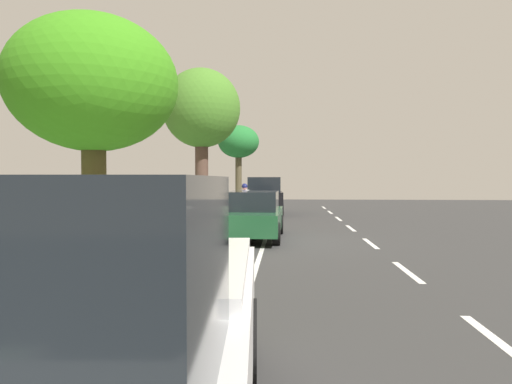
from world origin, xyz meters
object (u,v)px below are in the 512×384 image
object	(u,v)px
parked_sedan_green_second	(253,215)
parked_pickup_white_mid	(77,362)
pedestrian_on_phone	(174,199)
fire_hydrant	(160,247)
parked_suv_black_nearest	(264,195)
cyclist_with_backpack	(244,198)
street_tree_far_end	(93,87)
street_tree_near_cyclist	(239,143)
bicycle_at_curb	(248,214)
street_tree_mid_block	(201,111)

from	to	relation	value
parked_sedan_green_second	parked_pickup_white_mid	world-z (taller)	parked_pickup_white_mid
pedestrian_on_phone	fire_hydrant	size ratio (longest dim) A/B	2.08
parked_suv_black_nearest	cyclist_with_backpack	size ratio (longest dim) A/B	2.81
street_tree_far_end	pedestrian_on_phone	bearing A→B (deg)	-82.45
street_tree_near_cyclist	fire_hydrant	bearing A→B (deg)	91.22
parked_suv_black_nearest	street_tree_near_cyclist	bearing A→B (deg)	-67.04
fire_hydrant	bicycle_at_curb	bearing A→B (deg)	-94.58
parked_pickup_white_mid	bicycle_at_curb	xyz separation A→B (m)	(0.47, -17.88, -0.53)
cyclist_with_backpack	fire_hydrant	size ratio (longest dim) A/B	2.03
parked_sedan_green_second	parked_pickup_white_mid	size ratio (longest dim) A/B	0.82
street_tree_mid_block	pedestrian_on_phone	size ratio (longest dim) A/B	3.25
parked_suv_black_nearest	street_tree_far_end	distance (m)	18.25
parked_sedan_green_second	street_tree_mid_block	size ratio (longest dim) A/B	0.78
parked_suv_black_nearest	parked_sedan_green_second	bearing A→B (deg)	90.66
parked_suv_black_nearest	pedestrian_on_phone	xyz separation A→B (m)	(3.32, 6.65, 0.09)
bicycle_at_curb	cyclist_with_backpack	distance (m)	0.82
street_tree_near_cyclist	parked_pickup_white_mid	bearing A→B (deg)	93.82
parked_suv_black_nearest	pedestrian_on_phone	distance (m)	7.43
bicycle_at_curb	street_tree_far_end	size ratio (longest dim) A/B	0.34
pedestrian_on_phone	bicycle_at_curb	bearing A→B (deg)	-144.72
cyclist_with_backpack	street_tree_far_end	bearing A→B (deg)	85.42
parked_pickup_white_mid	street_tree_near_cyclist	world-z (taller)	street_tree_near_cyclist
cyclist_with_backpack	parked_sedan_green_second	bearing A→B (deg)	97.77
parked_sedan_green_second	pedestrian_on_phone	distance (m)	4.99
bicycle_at_curb	pedestrian_on_phone	bearing A→B (deg)	35.28
pedestrian_on_phone	parked_pickup_white_mid	bearing A→B (deg)	101.73
street_tree_near_cyclist	street_tree_mid_block	world-z (taller)	street_tree_mid_block
street_tree_near_cyclist	fire_hydrant	size ratio (longest dim) A/B	6.13
parked_sedan_green_second	fire_hydrant	world-z (taller)	parked_sedan_green_second
parked_suv_black_nearest	street_tree_far_end	bearing A→B (deg)	84.26
cyclist_with_backpack	street_tree_far_end	size ratio (longest dim) A/B	0.39
street_tree_far_end	cyclist_with_backpack	bearing A→B (deg)	-94.58
street_tree_mid_block	fire_hydrant	distance (m)	8.05
parked_suv_black_nearest	street_tree_far_end	xyz separation A→B (m)	(1.81, 18.01, 2.32)
bicycle_at_curb	fire_hydrant	size ratio (longest dim) A/B	1.75
parked_pickup_white_mid	bicycle_at_curb	size ratio (longest dim) A/B	3.68
parked_pickup_white_mid	street_tree_mid_block	bearing A→B (deg)	-82.62
parked_sedan_green_second	fire_hydrant	xyz separation A→B (m)	(1.50, 5.57, -0.21)
parked_sedan_green_second	pedestrian_on_phone	world-z (taller)	pedestrian_on_phone
parked_pickup_white_mid	fire_hydrant	bearing A→B (deg)	-78.53
pedestrian_on_phone	street_tree_mid_block	bearing A→B (deg)	126.08
cyclist_with_backpack	street_tree_far_end	xyz separation A→B (m)	(1.11, 13.80, 2.31)
bicycle_at_curb	street_tree_mid_block	world-z (taller)	street_tree_mid_block
cyclist_with_backpack	fire_hydrant	distance (m)	11.63
parked_suv_black_nearest	street_tree_mid_block	xyz separation A→B (m)	(1.81, 8.71, 3.30)
street_tree_near_cyclist	street_tree_far_end	size ratio (longest dim) A/B	1.19
street_tree_far_end	fire_hydrant	xyz separation A→B (m)	(-0.43, -2.20, -2.80)
parked_pickup_white_mid	cyclist_with_backpack	size ratio (longest dim) A/B	3.18
parked_pickup_white_mid	street_tree_far_end	size ratio (longest dim) A/B	1.25
street_tree_near_cyclist	fire_hydrant	distance (m)	20.41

